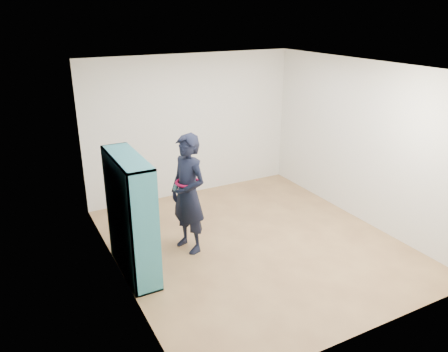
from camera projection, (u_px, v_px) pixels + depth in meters
floor at (254, 242)px, 6.62m from camera, size 4.50×4.50×0.00m
ceiling at (259, 67)px, 5.69m from camera, size 4.50×4.50×0.00m
wall_left at (116, 186)px, 5.28m from camera, size 0.02×4.50×2.60m
wall_right at (362, 143)px, 7.02m from camera, size 0.02×4.50×2.60m
wall_back at (192, 126)px, 8.01m from camera, size 4.00×0.02×2.60m
wall_front at (377, 227)px, 4.29m from camera, size 4.00×0.02×2.60m
bookshelf at (129, 218)px, 5.61m from camera, size 0.36×1.22×1.62m
person at (188, 194)px, 6.15m from camera, size 0.58×0.73×1.74m
smartphone at (175, 188)px, 6.06m from camera, size 0.04×0.09×0.12m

